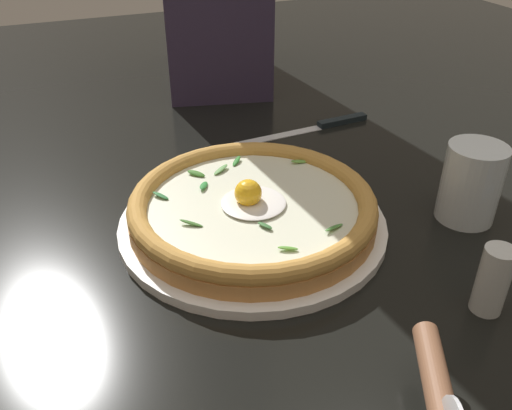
% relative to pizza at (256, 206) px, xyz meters
% --- Properties ---
extents(ground_plane, '(2.40, 2.40, 0.03)m').
position_rel_pizza_xyz_m(ground_plane, '(-0.00, -0.02, -0.05)').
color(ground_plane, black).
rests_on(ground_plane, ground).
extents(pizza_plate, '(0.33, 0.33, 0.01)m').
position_rel_pizza_xyz_m(pizza_plate, '(0.00, -0.00, -0.02)').
color(pizza_plate, white).
rests_on(pizza_plate, ground).
extents(pizza, '(0.30, 0.30, 0.06)m').
position_rel_pizza_xyz_m(pizza, '(0.00, 0.00, 0.00)').
color(pizza, '#C38242').
rests_on(pizza, pizza_plate).
extents(pizza_cutter, '(0.09, 0.15, 0.09)m').
position_rel_pizza_xyz_m(pizza_cutter, '(0.02, -0.33, 0.01)').
color(pizza_cutter, silver).
rests_on(pizza_cutter, ground).
extents(table_knife, '(0.25, 0.03, 0.01)m').
position_rel_pizza_xyz_m(table_knife, '(0.22, 0.24, -0.03)').
color(table_knife, silver).
rests_on(table_knife, ground).
extents(drinking_glass, '(0.07, 0.07, 0.10)m').
position_rel_pizza_xyz_m(drinking_glass, '(0.26, -0.08, 0.01)').
color(drinking_glass, silver).
rests_on(drinking_glass, ground).
extents(pepper_shaker, '(0.03, 0.03, 0.08)m').
position_rel_pizza_xyz_m(pepper_shaker, '(0.16, -0.23, 0.01)').
color(pepper_shaker, silver).
rests_on(pepper_shaker, ground).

